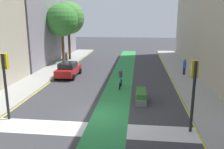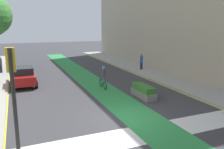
# 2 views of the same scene
# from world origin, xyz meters

# --- Properties ---
(ground_plane) EXTENTS (120.00, 120.00, 0.00)m
(ground_plane) POSITION_xyz_m (0.00, 0.00, 0.00)
(ground_plane) COLOR #38383D
(bike_lane_paint) EXTENTS (2.40, 60.00, 0.01)m
(bike_lane_paint) POSITION_xyz_m (0.86, 0.00, 0.00)
(bike_lane_paint) COLOR #2D8C47
(bike_lane_paint) RESTS_ON ground_plane
(crosswalk_band) EXTENTS (12.00, 1.80, 0.01)m
(crosswalk_band) POSITION_xyz_m (0.00, -2.00, 0.00)
(crosswalk_band) COLOR silver
(crosswalk_band) RESTS_ON ground_plane
(curb_stripe_left) EXTENTS (0.16, 60.00, 0.01)m
(curb_stripe_left) POSITION_xyz_m (-6.00, 0.00, 0.01)
(curb_stripe_left) COLOR yellow
(curb_stripe_left) RESTS_ON ground_plane
(sidewalk_right) EXTENTS (3.00, 60.00, 0.15)m
(sidewalk_right) POSITION_xyz_m (7.50, 0.00, 0.07)
(sidewalk_right) COLOR #9E9E99
(sidewalk_right) RESTS_ON ground_plane
(curb_stripe_right) EXTENTS (0.16, 60.00, 0.01)m
(curb_stripe_right) POSITION_xyz_m (6.00, 0.00, 0.01)
(curb_stripe_right) COLOR yellow
(curb_stripe_right) RESTS_ON ground_plane
(traffic_signal_near_right) EXTENTS (0.35, 0.52, 4.01)m
(traffic_signal_near_right) POSITION_xyz_m (5.58, -1.49, 2.82)
(traffic_signal_near_right) COLOR black
(traffic_signal_near_right) RESTS_ON ground_plane
(traffic_signal_near_left) EXTENTS (0.35, 0.52, 4.13)m
(traffic_signal_near_left) POSITION_xyz_m (-5.42, -1.06, 2.90)
(traffic_signal_near_left) COLOR black
(traffic_signal_near_left) RESTS_ON ground_plane
(car_red_left_far) EXTENTS (2.04, 4.21, 1.57)m
(car_red_left_far) POSITION_xyz_m (-4.81, 9.74, 0.80)
(car_red_left_far) COLOR #A51919
(car_red_left_far) RESTS_ON ground_plane
(cyclist_in_lane) EXTENTS (0.32, 1.73, 1.86)m
(cyclist_in_lane) POSITION_xyz_m (1.04, 6.16, 0.97)
(cyclist_in_lane) COLOR black
(cyclist_in_lane) RESTS_ON ground_plane
(pedestrian_sidewalk_right_a) EXTENTS (0.34, 0.34, 1.71)m
(pedestrian_sidewalk_right_a) POSITION_xyz_m (7.54, 11.52, 1.02)
(pedestrian_sidewalk_right_a) COLOR #262638
(pedestrian_sidewalk_right_a) RESTS_ON sidewalk_right
(pedestrian_sidewalk_left_a) EXTENTS (0.34, 0.34, 1.69)m
(pedestrian_sidewalk_left_a) POSITION_xyz_m (-6.78, 15.47, 1.01)
(pedestrian_sidewalk_left_a) COLOR #262638
(pedestrian_sidewalk_left_a) RESTS_ON sidewalk_left
(street_tree_near) EXTENTS (4.22, 4.22, 7.78)m
(street_tree_near) POSITION_xyz_m (-7.54, 16.66, 5.80)
(street_tree_near) COLOR brown
(street_tree_near) RESTS_ON sidewalk_left
(street_tree_far) EXTENTS (4.61, 4.61, 8.24)m
(street_tree_far) POSITION_xyz_m (-7.50, 19.45, 6.06)
(street_tree_far) COLOR brown
(street_tree_far) RESTS_ON sidewalk_left
(median_planter) EXTENTS (0.80, 2.34, 0.85)m
(median_planter) POSITION_xyz_m (2.86, 2.96, 0.40)
(median_planter) COLOR slate
(median_planter) RESTS_ON ground_plane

